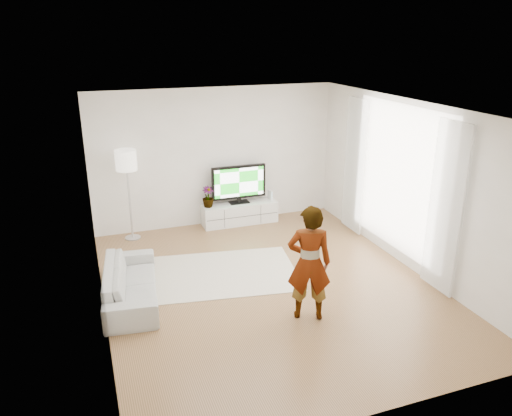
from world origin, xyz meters
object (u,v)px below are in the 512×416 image
object	(u,v)px
media_console	(240,213)
floor_lamp	(126,164)
television	(239,183)
sofa	(131,283)
rug	(225,273)
player	(309,263)

from	to	relation	value
media_console	floor_lamp	size ratio (longest dim) A/B	0.90
television	sofa	bearing A→B (deg)	-135.30
media_console	sofa	bearing A→B (deg)	-135.62
rug	player	bearing A→B (deg)	-66.88
player	sofa	distance (m)	2.70
media_console	rug	size ratio (longest dim) A/B	0.67
sofa	floor_lamp	world-z (taller)	floor_lamp
player	floor_lamp	world-z (taller)	floor_lamp
rug	floor_lamp	world-z (taller)	floor_lamp
media_console	television	bearing A→B (deg)	90.00
floor_lamp	player	bearing A→B (deg)	-61.88
television	sofa	xyz separation A→B (m)	(-2.51, -2.48, -0.60)
television	floor_lamp	world-z (taller)	floor_lamp
player	rug	bearing A→B (deg)	-45.18
player	floor_lamp	xyz separation A→B (m)	(-1.99, 3.72, 0.65)
media_console	rug	bearing A→B (deg)	-114.09
sofa	floor_lamp	distance (m)	2.69
rug	sofa	bearing A→B (deg)	-167.64
media_console	floor_lamp	bearing A→B (deg)	-178.32
media_console	floor_lamp	xyz separation A→B (m)	(-2.22, -0.06, 1.27)
television	rug	world-z (taller)	television
media_console	floor_lamp	world-z (taller)	floor_lamp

